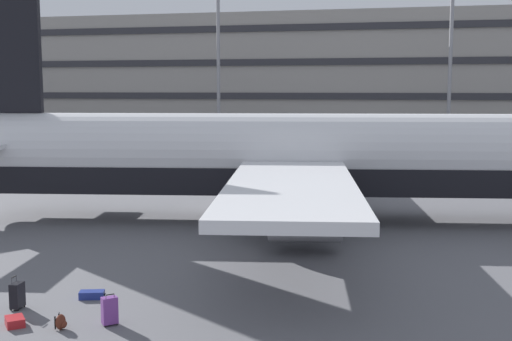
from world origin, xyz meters
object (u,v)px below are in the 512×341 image
object	(u,v)px
suitcase_small	(17,295)
airliner	(306,159)
suitcase_navy	(92,295)
suitcase_scuffed	(110,310)
suitcase_black	(15,322)
backpack_upright	(61,322)

from	to	relation	value
suitcase_small	airliner	bearing A→B (deg)	67.22
suitcase_navy	suitcase_small	size ratio (longest dim) A/B	0.85
suitcase_navy	suitcase_small	xyz separation A→B (m)	(-1.62, -1.35, 0.29)
suitcase_small	suitcase_scuffed	bearing A→B (deg)	-11.38
airliner	suitcase_scuffed	size ratio (longest dim) A/B	43.76
airliner	suitcase_scuffed	distance (m)	15.60
suitcase_navy	suitcase_scuffed	bearing A→B (deg)	-52.66
suitcase_black	backpack_upright	distance (m)	1.33
suitcase_black	suitcase_small	size ratio (longest dim) A/B	0.80
suitcase_scuffed	airliner	bearing A→B (deg)	78.97
suitcase_small	backpack_upright	xyz separation A→B (m)	(2.04, -1.22, -0.21)
suitcase_black	suitcase_small	bearing A→B (deg)	119.60
airliner	suitcase_black	bearing A→B (deg)	-108.89
suitcase_scuffed	suitcase_black	bearing A→B (deg)	-165.97
suitcase_black	suitcase_scuffed	bearing A→B (deg)	14.03
suitcase_scuffed	suitcase_navy	world-z (taller)	suitcase_scuffed
suitcase_navy	backpack_upright	xyz separation A→B (m)	(0.41, -2.56, 0.08)
suitcase_black	backpack_upright	bearing A→B (deg)	0.97
suitcase_scuffed	suitcase_small	xyz separation A→B (m)	(-3.13, 0.63, -0.00)
suitcase_black	backpack_upright	world-z (taller)	backpack_upright
airliner	suitcase_small	bearing A→B (deg)	-112.78
suitcase_scuffed	backpack_upright	size ratio (longest dim) A/B	1.91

